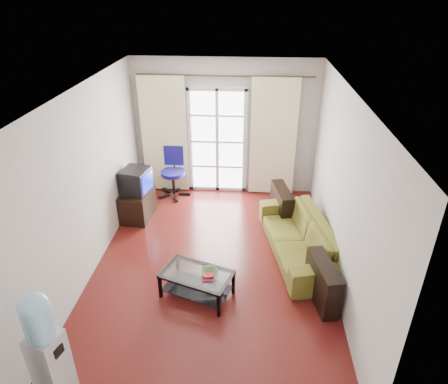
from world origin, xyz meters
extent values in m
plane|color=maroon|center=(0.00, 0.00, 0.00)|extent=(5.20, 5.20, 0.00)
plane|color=white|center=(0.00, 0.00, 2.70)|extent=(5.20, 5.20, 0.00)
cube|color=beige|center=(0.00, 2.60, 1.35)|extent=(3.60, 0.02, 2.70)
cube|color=beige|center=(0.00, -2.60, 1.35)|extent=(3.60, 0.02, 2.70)
cube|color=beige|center=(-1.80, 0.00, 1.35)|extent=(0.02, 5.20, 2.70)
cube|color=beige|center=(1.80, 0.00, 1.35)|extent=(0.02, 5.20, 2.70)
cube|color=white|center=(-0.15, 2.56, 1.07)|extent=(1.01, 0.02, 2.04)
cube|color=white|center=(-0.15, 2.54, 1.07)|extent=(1.16, 0.06, 2.15)
cylinder|color=#4C3F2D|center=(0.00, 2.50, 2.38)|extent=(3.30, 0.04, 0.04)
cube|color=#FFFDCD|center=(-1.20, 2.48, 1.20)|extent=(0.90, 0.07, 2.35)
cube|color=#FFFDCD|center=(0.95, 2.48, 1.20)|extent=(0.90, 0.07, 2.35)
cube|color=gray|center=(0.80, 2.50, 0.33)|extent=(0.64, 0.12, 0.64)
imported|color=brown|center=(1.34, 0.41, 0.31)|extent=(2.47, 1.69, 0.62)
cube|color=silver|center=(-0.15, -0.67, 0.38)|extent=(1.08, 0.84, 0.01)
cube|color=black|center=(-0.15, -0.67, 0.12)|extent=(1.01, 0.76, 0.01)
cube|color=black|center=(-0.66, -0.75, 0.19)|extent=(0.05, 0.05, 0.38)
cube|color=black|center=(0.19, -1.05, 0.19)|extent=(0.05, 0.05, 0.38)
cube|color=black|center=(-0.49, -0.30, 0.19)|extent=(0.05, 0.05, 0.38)
cube|color=black|center=(0.35, -0.60, 0.19)|extent=(0.05, 0.05, 0.38)
imported|color=#378932|center=(0.03, -0.69, 0.42)|extent=(0.37, 0.37, 0.06)
imported|color=#A52314|center=(-0.07, -0.75, 0.40)|extent=(0.18, 0.23, 0.02)
cube|color=black|center=(-0.01, -0.52, 0.40)|extent=(0.17, 0.10, 0.02)
cube|color=black|center=(-1.53, 1.34, 0.27)|extent=(0.54, 0.76, 0.53)
cube|color=black|center=(-1.51, 1.33, 0.76)|extent=(0.54, 0.57, 0.45)
cube|color=#0C19E5|center=(-1.29, 1.28, 0.76)|extent=(0.10, 0.38, 0.33)
cube|color=black|center=(-1.70, 1.37, 0.76)|extent=(0.20, 0.35, 0.29)
cylinder|color=black|center=(-1.03, 2.24, 0.25)|extent=(0.06, 0.06, 0.51)
cylinder|color=navy|center=(-1.03, 2.24, 0.50)|extent=(0.49, 0.49, 0.08)
cube|color=navy|center=(-1.03, 2.46, 0.79)|extent=(0.40, 0.06, 0.42)
cube|color=silver|center=(-1.39, -2.35, 0.47)|extent=(0.36, 0.36, 0.93)
cylinder|color=#9AD1EF|center=(-1.39, -2.35, 1.12)|extent=(0.28, 0.28, 0.37)
sphere|color=#9AD1EF|center=(-1.39, -2.35, 1.30)|extent=(0.28, 0.28, 0.28)
cube|color=black|center=(-1.25, -2.39, 0.78)|extent=(0.07, 0.12, 0.10)
camera|label=1|loc=(0.54, -4.92, 3.93)|focal=32.00mm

